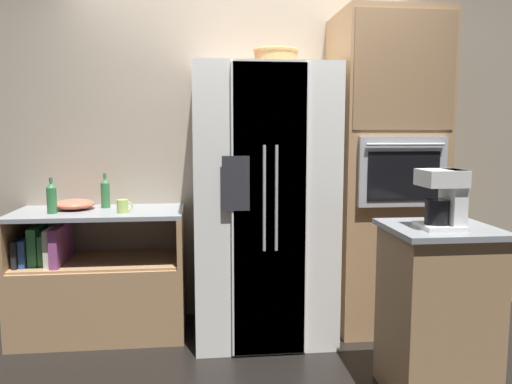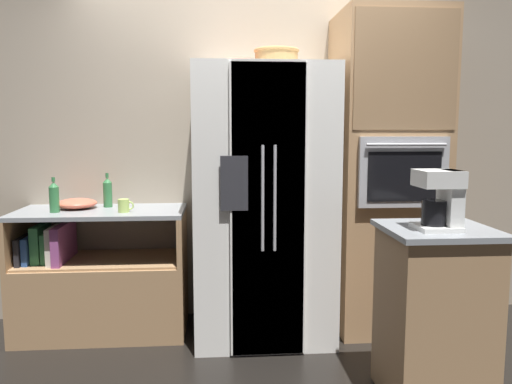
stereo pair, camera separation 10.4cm
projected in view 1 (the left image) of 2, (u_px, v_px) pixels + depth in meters
The scene contains 13 objects.
ground_plane at pixel (248, 335), 3.56m from camera, with size 20.00×20.00×0.00m, color black.
wall_back at pixel (242, 138), 3.88m from camera, with size 12.00×0.06×2.80m.
counter_left at pixel (99, 288), 3.57m from camera, with size 1.18×0.59×0.90m.
refrigerator at pixel (262, 204), 3.51m from camera, with size 0.95×0.84×1.89m.
wall_oven at pixel (384, 173), 3.66m from camera, with size 0.73×0.72×2.28m.
island_counter at pixel (437, 312), 2.70m from camera, with size 0.56×0.55×0.95m.
wicker_basket at pixel (276, 58), 3.42m from camera, with size 0.31×0.31×0.12m.
fruit_bowl at pixel (238, 62), 3.40m from camera, with size 0.26×0.26×0.06m.
bottle_tall at pixel (105, 193), 3.62m from camera, with size 0.06×0.06×0.25m.
bottle_short at pixel (52, 198), 3.38m from camera, with size 0.07×0.07×0.24m.
mug at pixel (123, 206), 3.40m from camera, with size 0.11×0.08×0.09m.
mixing_bowl at pixel (74, 204), 3.56m from camera, with size 0.29×0.29×0.07m.
coffee_maker at pixel (445, 197), 2.56m from camera, with size 0.21×0.21×0.31m.
Camera 1 is at (-0.32, -3.40, 1.46)m, focal length 35.00 mm.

